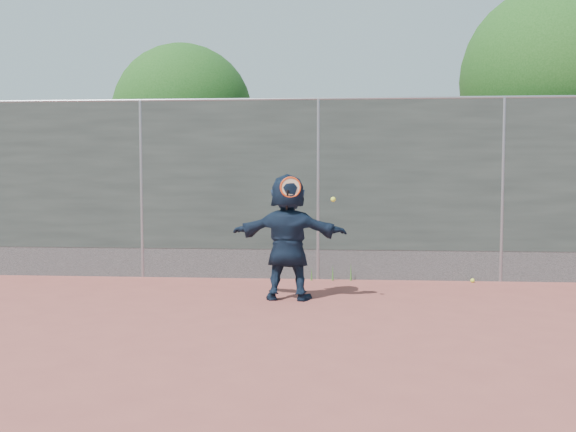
{
  "coord_description": "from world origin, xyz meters",
  "views": [
    {
      "loc": [
        0.32,
        -7.17,
        1.81
      ],
      "look_at": [
        -0.37,
        1.77,
        1.18
      ],
      "focal_mm": 40.0,
      "sensor_mm": 36.0,
      "label": 1
    }
  ],
  "objects": [
    {
      "name": "weed_clump",
      "position": [
        0.29,
        3.38,
        0.13
      ],
      "size": [
        0.68,
        0.07,
        0.3
      ],
      "color": "#387226",
      "rests_on": "ground"
    },
    {
      "name": "tree_left",
      "position": [
        -2.85,
        6.55,
        2.94
      ],
      "size": [
        3.15,
        3.0,
        4.53
      ],
      "color": "#382314",
      "rests_on": "ground"
    },
    {
      "name": "fence",
      "position": [
        -0.0,
        3.5,
        1.58
      ],
      "size": [
        20.0,
        0.06,
        3.03
      ],
      "color": "#38423D",
      "rests_on": "ground"
    },
    {
      "name": "swing_action",
      "position": [
        -0.26,
        1.56,
        1.56
      ],
      "size": [
        0.76,
        0.22,
        0.51
      ],
      "color": "#E24215",
      "rests_on": "ground"
    },
    {
      "name": "ground",
      "position": [
        0.0,
        0.0,
        0.0
      ],
      "size": [
        80.0,
        80.0,
        0.0
      ],
      "primitive_type": "plane",
      "color": "#9E4C42",
      "rests_on": "ground"
    },
    {
      "name": "ball_ground",
      "position": [
        2.52,
        3.35,
        0.03
      ],
      "size": [
        0.07,
        0.07,
        0.07
      ],
      "primitive_type": "sphere",
      "color": "#E0F536",
      "rests_on": "ground"
    },
    {
      "name": "tree_right",
      "position": [
        4.68,
        5.75,
        3.49
      ],
      "size": [
        3.78,
        3.6,
        5.39
      ],
      "color": "#382314",
      "rests_on": "ground"
    },
    {
      "name": "player",
      "position": [
        -0.37,
        1.77,
        0.89
      ],
      "size": [
        1.67,
        0.61,
        1.77
      ],
      "primitive_type": "imported",
      "rotation": [
        0.0,
        0.0,
        3.09
      ],
      "color": "#132136",
      "rests_on": "ground"
    }
  ]
}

